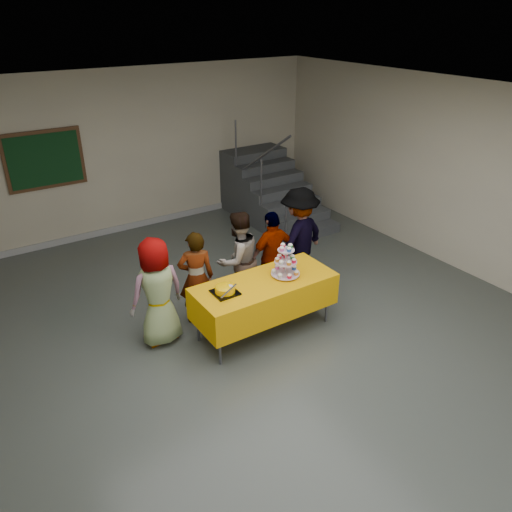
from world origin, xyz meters
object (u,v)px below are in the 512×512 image
at_px(schoolchild_b, 196,278).
at_px(schoolchild_d, 273,255).
at_px(schoolchild_a, 157,292).
at_px(bake_table, 264,295).
at_px(schoolchild_e, 299,238).
at_px(cupcake_stand, 286,263).
at_px(schoolchild_c, 238,260).
at_px(bear_cake, 225,289).
at_px(staircase, 268,192).
at_px(noticeboard, 44,160).

bearing_deg(schoolchild_b, schoolchild_d, -161.91).
bearing_deg(schoolchild_d, schoolchild_a, 0.78).
height_order(bake_table, schoolchild_e, schoolchild_e).
relative_size(cupcake_stand, schoolchild_c, 0.31).
relative_size(bear_cake, staircase, 0.15).
bearing_deg(bake_table, cupcake_stand, -3.35).
height_order(schoolchild_e, noticeboard, noticeboard).
relative_size(cupcake_stand, bear_cake, 1.24).
bearing_deg(bake_table, schoolchild_c, 83.98).
bearing_deg(schoolchild_a, staircase, -145.93).
relative_size(cupcake_stand, schoolchild_b, 0.33).
height_order(bear_cake, schoolchild_e, schoolchild_e).
xyz_separation_m(bake_table, schoolchild_d, (0.62, 0.71, 0.12)).
relative_size(schoolchild_a, schoolchild_d, 1.07).
relative_size(bake_table, bear_cake, 5.25).
xyz_separation_m(bake_table, cupcake_stand, (0.32, -0.02, 0.39)).
height_order(cupcake_stand, schoolchild_a, schoolchild_a).
bearing_deg(schoolchild_c, schoolchild_e, 173.04).
bearing_deg(schoolchild_a, noticeboard, -88.22).
relative_size(cupcake_stand, schoolchild_d, 0.33).
distance_m(schoolchild_d, staircase, 3.29).
xyz_separation_m(schoolchild_b, schoolchild_d, (1.24, -0.02, 0.01)).
height_order(schoolchild_a, schoolchild_e, schoolchild_e).
height_order(schoolchild_d, staircase, staircase).
height_order(staircase, noticeboard, noticeboard).
bearing_deg(schoolchild_b, bake_table, 149.35).
bearing_deg(schoolchild_c, noticeboard, -70.69).
distance_m(schoolchild_a, schoolchild_d, 1.87).
height_order(cupcake_stand, noticeboard, noticeboard).
distance_m(schoolchild_c, schoolchild_d, 0.54).
xyz_separation_m(bear_cake, schoolchild_e, (1.73, 0.77, -0.04)).
bearing_deg(noticeboard, schoolchild_a, -84.09).
xyz_separation_m(cupcake_stand, schoolchild_b, (-0.93, 0.75, -0.28)).
bearing_deg(schoolchild_c, cupcake_stand, 99.35).
xyz_separation_m(schoolchild_b, schoolchild_e, (1.78, 0.06, 0.12)).
relative_size(bake_table, schoolchild_a, 1.29).
bearing_deg(schoolchild_a, bear_cake, 136.50).
bearing_deg(schoolchild_c, schoolchild_a, 2.89).
relative_size(cupcake_stand, staircase, 0.19).
bearing_deg(staircase, schoolchild_d, -123.32).
bearing_deg(staircase, bake_table, -125.09).
height_order(schoolchild_d, schoolchild_e, schoolchild_e).
height_order(bear_cake, schoolchild_a, schoolchild_a).
xyz_separation_m(bake_table, schoolchild_b, (-0.62, 0.73, 0.11)).
distance_m(cupcake_stand, schoolchild_a, 1.68).
bearing_deg(schoolchild_b, schoolchild_c, -155.54).
bearing_deg(bear_cake, noticeboard, 103.86).
distance_m(bear_cake, noticeboard, 4.46).
bearing_deg(staircase, noticeboard, 168.34).
relative_size(schoolchild_c, staircase, 0.60).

